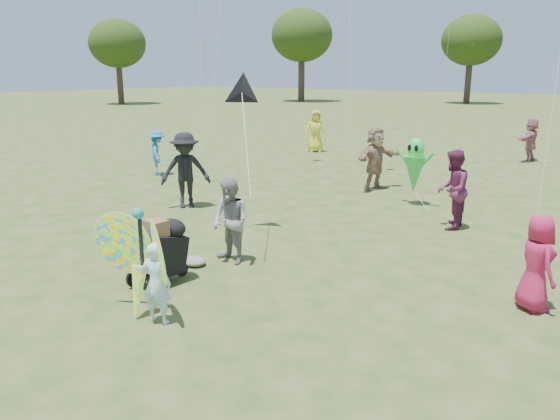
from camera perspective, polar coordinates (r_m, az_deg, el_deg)
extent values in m
plane|color=#51592B|center=(8.35, -5.17, -9.61)|extent=(160.00, 160.00, 0.00)
imported|color=#B4E5FF|center=(7.67, -12.80, -7.47)|extent=(0.49, 0.40, 1.16)
imported|color=gray|center=(9.78, -5.21, -1.19)|extent=(0.84, 0.71, 1.54)
ellipsoid|color=gray|center=(9.93, -9.06, -5.28)|extent=(0.48, 0.40, 0.15)
imported|color=#B01C46|center=(8.68, 25.25, -5.03)|extent=(0.80, 0.82, 1.42)
imported|color=black|center=(13.90, -9.85, 4.10)|extent=(1.34, 1.39, 1.90)
imported|color=#9D7461|center=(16.09, 9.94, 5.34)|extent=(0.94, 1.77, 1.82)
imported|color=#682248|center=(12.43, 17.56, 2.05)|extent=(0.81, 0.96, 1.75)
imported|color=yellow|center=(23.39, 3.75, 8.24)|extent=(1.02, 0.97, 1.76)
imported|color=#2176B7|center=(18.53, -12.68, 5.84)|extent=(1.08, 1.03, 1.48)
imported|color=#B1657D|center=(22.87, 24.70, 6.69)|extent=(0.69, 1.59, 1.66)
cube|color=black|center=(9.02, -12.41, -4.30)|extent=(0.54, 0.90, 0.71)
cube|color=black|center=(9.13, -12.30, -6.26)|extent=(0.48, 0.72, 0.10)
ellipsoid|color=black|center=(9.08, -11.33, -1.94)|extent=(0.51, 0.45, 0.33)
cylinder|color=black|center=(9.13, -14.94, -6.91)|extent=(0.08, 0.30, 0.30)
cylinder|color=black|center=(8.77, -12.97, -7.66)|extent=(0.08, 0.30, 0.30)
cylinder|color=black|center=(9.45, -10.19, -6.15)|extent=(0.07, 0.22, 0.22)
cylinder|color=black|center=(8.61, -14.97, -2.37)|extent=(0.44, 0.07, 0.03)
cube|color=#875F41|center=(8.87, -12.79, -1.87)|extent=(0.36, 0.31, 0.26)
ellipsoid|color=red|center=(8.16, -16.07, -3.34)|extent=(0.98, 0.71, 1.24)
ellipsoid|color=red|center=(7.59, -12.58, -4.46)|extent=(0.98, 0.71, 1.24)
cylinder|color=black|center=(7.90, -14.26, -4.19)|extent=(0.06, 0.06, 1.00)
cone|color=red|center=(7.99, -14.70, -8.86)|extent=(0.36, 0.49, 0.93)
sphere|color=teal|center=(7.73, -14.62, -0.36)|extent=(0.16, 0.16, 0.16)
cone|color=black|center=(11.45, -4.01, 12.19)|extent=(0.89, 0.62, 0.81)
cylinder|color=silver|center=(10.42, -3.58, 7.26)|extent=(1.56, 1.61, 1.72)
cone|color=#31D34B|center=(14.39, 13.83, 3.63)|extent=(0.56, 0.56, 0.95)
ellipsoid|color=#31D34B|center=(14.29, 13.99, 6.19)|extent=(0.44, 0.39, 0.57)
ellipsoid|color=black|center=(14.16, 13.38, 6.36)|extent=(0.10, 0.05, 0.17)
ellipsoid|color=black|center=(14.08, 14.05, 6.28)|extent=(0.10, 0.05, 0.17)
cylinder|color=#31D34B|center=(14.45, 12.83, 5.34)|extent=(0.43, 0.10, 0.49)
cylinder|color=#31D34B|center=(14.21, 15.04, 5.06)|extent=(0.43, 0.10, 0.49)
cylinder|color=silver|center=(14.22, 14.47, 0.99)|extent=(0.61, 0.41, 0.41)
cylinder|color=#3A2D21|center=(61.65, 2.24, 13.22)|extent=(0.70, 0.70, 4.20)
ellipsoid|color=#2B4214|center=(61.74, 2.29, 17.77)|extent=(6.60, 6.60, 5.61)
cylinder|color=#3A2D21|center=(60.74, 19.02, 12.25)|extent=(0.63, 0.63, 3.78)
ellipsoid|color=#2B4214|center=(60.79, 19.37, 16.40)|extent=(5.94, 5.94, 5.05)
cylinder|color=#3A2D21|center=(59.12, -16.35, 12.31)|extent=(0.59, 0.59, 3.57)
ellipsoid|color=#2B4214|center=(59.16, -16.64, 16.34)|extent=(5.61, 5.61, 4.77)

